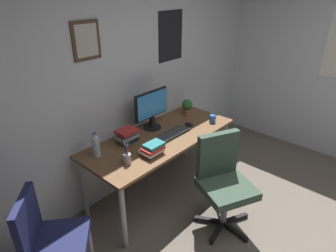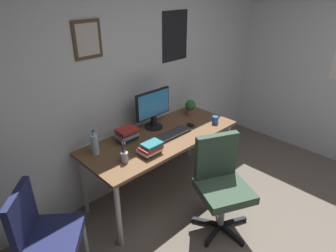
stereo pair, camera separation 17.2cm
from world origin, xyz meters
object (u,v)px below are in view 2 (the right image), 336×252
Objects in this scene: computer_mouse at (191,125)px; water_bottle at (95,144)px; office_chair at (221,180)px; pen_cup at (124,157)px; monitor at (153,108)px; potted_plant at (190,107)px; book_stack_right at (151,148)px; keyboard at (173,134)px; coffee_mug_near at (215,120)px; book_stack_left at (127,135)px; side_chair at (43,231)px.

computer_mouse is 0.44× the size of water_bottle.
office_chair is 8.64× the size of computer_mouse.
pen_cup is at bearing 135.79° from office_chair.
monitor is 0.57m from potted_plant.
book_stack_right is (-0.72, -0.13, 0.04)m from computer_mouse.
coffee_mug_near is at bearing -14.05° from keyboard.
book_stack_left is 0.35m from book_stack_right.
book_stack_right is at bearing -163.92° from keyboard.
water_bottle is 1.14× the size of book_stack_left.
pen_cup is 0.90× the size of book_stack_left.
office_chair reaches higher than computer_mouse.
pen_cup is 0.27m from book_stack_right.
book_stack_right is (-0.38, 0.56, 0.26)m from office_chair.
water_bottle reaches higher than book_stack_left.
monitor is 2.30× the size of pen_cup.
side_chair is at bearing -176.61° from computer_mouse.
side_chair is at bearing -170.91° from potted_plant.
coffee_mug_near is at bearing -29.82° from computer_mouse.
book_stack_right is (-0.95, -0.35, -0.05)m from potted_plant.
coffee_mug_near is 0.55× the size of pen_cup.
book_stack_left is (-0.96, 0.01, -0.03)m from potted_plant.
book_stack_right is (1.08, -0.02, 0.29)m from side_chair.
water_bottle is 1.16× the size of book_stack_right.
potted_plant reaches higher than book_stack_left.
office_chair is 0.93m from pen_cup.
book_stack_left is (0.25, 0.29, 0.02)m from pen_cup.
office_chair is 1.03m from book_stack_left.
keyboard is at bearing -28.80° from book_stack_left.
water_bottle is at bearing -177.29° from monitor.
book_stack_right is (0.01, -0.35, -0.02)m from book_stack_left.
side_chair reaches higher than computer_mouse.
office_chair reaches higher than book_stack_right.
computer_mouse is (0.30, 0.01, 0.01)m from keyboard.
pen_cup is at bearing -176.22° from computer_mouse.
office_chair reaches higher than side_chair.
keyboard is 0.83m from water_bottle.
side_chair is 1.82m from computer_mouse.
monitor is 0.74m from coffee_mug_near.
computer_mouse is 1.12m from water_bottle.
keyboard is 1.70× the size of water_bottle.
book_stack_right is (0.26, -0.06, 0.00)m from pen_cup.
pen_cup is at bearing -69.41° from water_bottle.
water_bottle is at bearing 135.71° from book_stack_right.
coffee_mug_near is 1.05m from book_stack_left.
coffee_mug_near is at bearing -3.78° from pen_cup.
water_bottle is (-0.79, 0.25, 0.09)m from keyboard.
pen_cup reaches higher than keyboard.
pen_cup is at bearing -166.83° from potted_plant.
water_bottle is (-0.77, -0.04, -0.13)m from monitor.
office_chair is at bearing -67.14° from book_stack_left.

